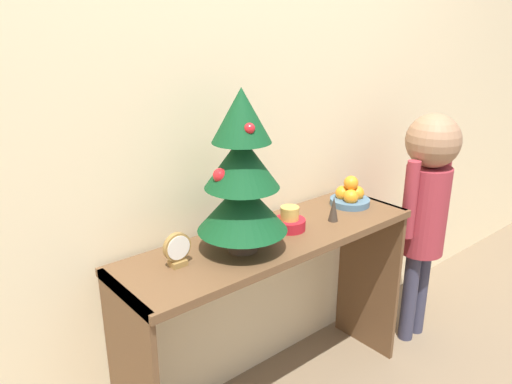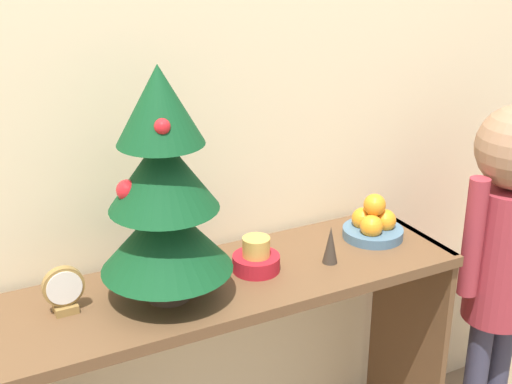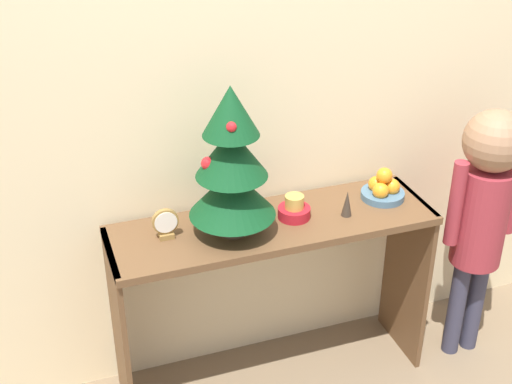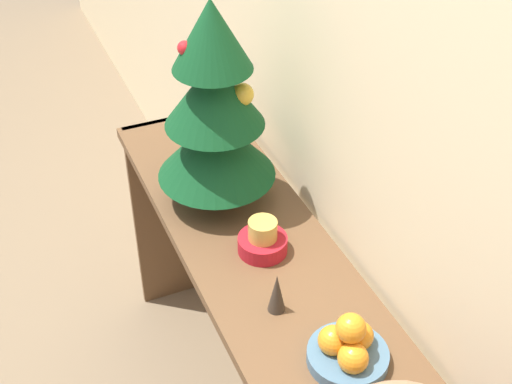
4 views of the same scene
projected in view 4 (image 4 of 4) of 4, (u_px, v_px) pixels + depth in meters
back_wall at (339, 42)px, 1.63m from camera, size 7.00×0.05×2.50m
console_table at (248, 279)px, 1.95m from camera, size 1.25×0.37×0.76m
mini_tree at (215, 110)px, 1.80m from camera, size 0.32×0.32×0.57m
fruit_bowl at (348, 348)px, 1.48m from camera, size 0.17×0.17×0.13m
singing_bowl at (263, 240)px, 1.76m from camera, size 0.12×0.12×0.09m
desk_clock at (202, 133)px, 2.12m from camera, size 0.10×0.04×0.12m
figurine at (277, 293)px, 1.59m from camera, size 0.04×0.04×0.10m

